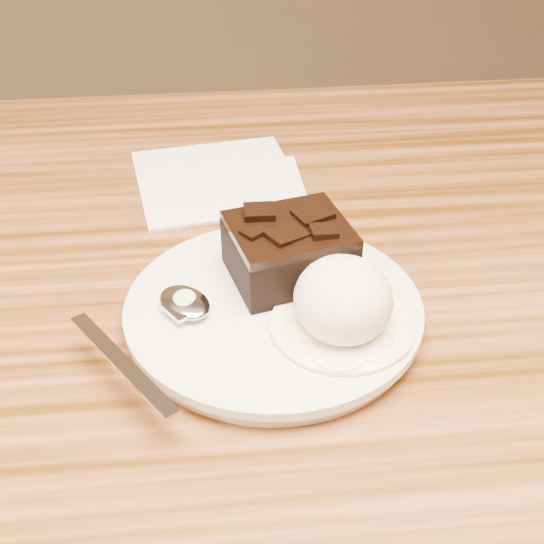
{
  "coord_description": "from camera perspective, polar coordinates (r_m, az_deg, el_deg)",
  "views": [
    {
      "loc": [
        0.06,
        -0.48,
        1.12
      ],
      "look_at": [
        0.11,
        -0.03,
        0.79
      ],
      "focal_mm": 50.21,
      "sensor_mm": 36.0,
      "label": 1
    }
  ],
  "objects": [
    {
      "name": "melt_puddle",
      "position": [
        0.54,
        5.23,
        -4.04
      ],
      "size": [
        0.1,
        0.1,
        0.0
      ],
      "primitive_type": "cylinder",
      "color": "white",
      "rests_on": "plate"
    },
    {
      "name": "brownie",
      "position": [
        0.58,
        1.28,
        1.31
      ],
      "size": [
        0.1,
        0.09,
        0.04
      ],
      "primitive_type": "cube",
      "rotation": [
        0.0,
        0.0,
        0.24
      ],
      "color": "black",
      "rests_on": "plate"
    },
    {
      "name": "napkin",
      "position": [
        0.75,
        -4.13,
        7.02
      ],
      "size": [
        0.17,
        0.17,
        0.01
      ],
      "primitive_type": "cube",
      "rotation": [
        0.0,
        0.0,
        0.14
      ],
      "color": "white",
      "rests_on": "dining_table"
    },
    {
      "name": "plate",
      "position": [
        0.57,
        0.1,
        -3.13
      ],
      "size": [
        0.22,
        0.22,
        0.02
      ],
      "primitive_type": "cylinder",
      "color": "white",
      "rests_on": "dining_table"
    },
    {
      "name": "spoon",
      "position": [
        0.55,
        -6.54,
        -2.4
      ],
      "size": [
        0.13,
        0.17,
        0.01
      ],
      "primitive_type": null,
      "rotation": [
        0.0,
        0.0,
        0.59
      ],
      "color": "silver",
      "rests_on": "plate"
    },
    {
      "name": "crumb_c",
      "position": [
        0.54,
        5.04,
        -4.09
      ],
      "size": [
        0.01,
        0.01,
        0.0
      ],
      "primitive_type": "cube",
      "rotation": [
        0.0,
        0.0,
        0.69
      ],
      "color": "black",
      "rests_on": "plate"
    },
    {
      "name": "ice_cream_scoop",
      "position": [
        0.53,
        5.36,
        -2.09
      ],
      "size": [
        0.07,
        0.07,
        0.06
      ],
      "primitive_type": "ellipsoid",
      "color": "white",
      "rests_on": "plate"
    },
    {
      "name": "crumb_a",
      "position": [
        0.57,
        -0.74,
        -0.97
      ],
      "size": [
        0.01,
        0.01,
        0.0
      ],
      "primitive_type": "cube",
      "rotation": [
        0.0,
        0.0,
        1.02
      ],
      "color": "black",
      "rests_on": "plate"
    },
    {
      "name": "crumb_b",
      "position": [
        0.53,
        4.05,
        -5.23
      ],
      "size": [
        0.01,
        0.01,
        0.0
      ],
      "primitive_type": "cube",
      "rotation": [
        0.0,
        0.0,
        1.53
      ],
      "color": "black",
      "rests_on": "plate"
    }
  ]
}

